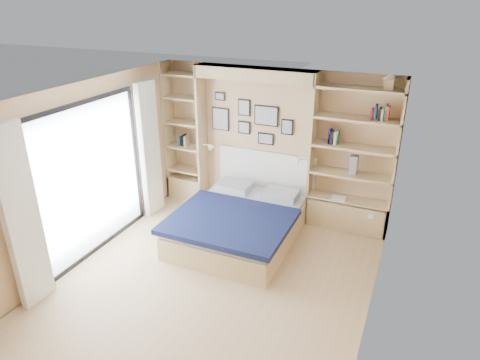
% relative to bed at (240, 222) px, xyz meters
% --- Properties ---
extents(ground, '(4.50, 4.50, 0.00)m').
position_rel_bed_xyz_m(ground, '(0.13, -1.07, -0.28)').
color(ground, tan).
rests_on(ground, ground).
extents(room_shell, '(4.50, 4.50, 4.50)m').
position_rel_bed_xyz_m(room_shell, '(-0.26, 0.45, 0.80)').
color(room_shell, tan).
rests_on(room_shell, ground).
extents(bed, '(1.77, 2.27, 1.07)m').
position_rel_bed_xyz_m(bed, '(0.00, 0.00, 0.00)').
color(bed, tan).
rests_on(bed, ground).
extents(photo_gallery, '(1.48, 0.02, 0.82)m').
position_rel_bed_xyz_m(photo_gallery, '(-0.32, 1.16, 1.33)').
color(photo_gallery, black).
rests_on(photo_gallery, ground).
extents(reading_lamps, '(1.92, 0.12, 0.15)m').
position_rel_bed_xyz_m(reading_lamps, '(-0.17, 0.93, 0.82)').
color(reading_lamps, silver).
rests_on(reading_lamps, ground).
extents(shelf_decor, '(3.57, 0.23, 2.03)m').
position_rel_bed_xyz_m(shelf_decor, '(1.25, 1.00, 1.41)').
color(shelf_decor, '#B22C31').
rests_on(shelf_decor, ground).
extents(deck, '(3.20, 4.00, 0.05)m').
position_rel_bed_xyz_m(deck, '(-3.47, -1.07, -0.28)').
color(deck, '#756656').
rests_on(deck, ground).
extents(deck_chair, '(0.80, 0.97, 0.85)m').
position_rel_bed_xyz_m(deck_chair, '(-3.05, -0.37, 0.13)').
color(deck_chair, tan).
rests_on(deck_chair, ground).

